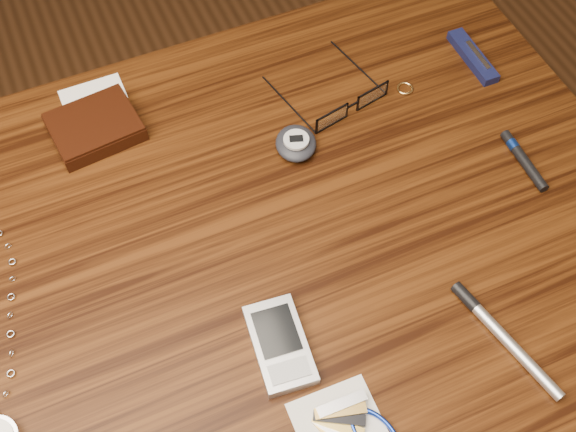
# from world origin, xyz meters

# --- Properties ---
(desk) EXTENTS (1.00, 0.70, 0.75)m
(desk) POSITION_xyz_m (0.00, 0.00, 0.65)
(desk) COLOR #391B09
(desk) RESTS_ON ground
(wallet_and_card) EXTENTS (0.12, 0.14, 0.02)m
(wallet_and_card) POSITION_xyz_m (-0.09, 0.24, 0.76)
(wallet_and_card) COLOR black
(wallet_and_card) RESTS_ON desk
(eyeglasses) EXTENTS (0.14, 0.14, 0.03)m
(eyeglasses) POSITION_xyz_m (0.21, 0.15, 0.76)
(eyeglasses) COLOR black
(eyeglasses) RESTS_ON desk
(gold_ring) EXTENTS (0.03, 0.03, 0.00)m
(gold_ring) POSITION_xyz_m (0.30, 0.15, 0.75)
(gold_ring) COLOR #EABC6D
(gold_ring) RESTS_ON desk
(pda_phone) EXTENTS (0.06, 0.11, 0.02)m
(pda_phone) POSITION_xyz_m (0.00, -0.12, 0.76)
(pda_phone) COLOR #A8A9AD
(pda_phone) RESTS_ON desk
(pedometer) EXTENTS (0.07, 0.07, 0.02)m
(pedometer) POSITION_xyz_m (0.13, 0.12, 0.76)
(pedometer) COLOR black
(pedometer) RESTS_ON desk
(notepad_keys) EXTENTS (0.10, 0.10, 0.01)m
(notepad_keys) POSITION_xyz_m (0.04, -0.23, 0.75)
(notepad_keys) COLOR silver
(notepad_keys) RESTS_ON desk
(pocket_knife) EXTENTS (0.02, 0.10, 0.01)m
(pocket_knife) POSITION_xyz_m (0.41, 0.16, 0.76)
(pocket_knife) COLOR #13193B
(pocket_knife) RESTS_ON desk
(silver_pen) EXTENTS (0.04, 0.15, 0.01)m
(silver_pen) POSITION_xyz_m (0.22, -0.20, 0.76)
(silver_pen) COLOR silver
(silver_pen) RESTS_ON desk
(black_blue_pen) EXTENTS (0.02, 0.09, 0.01)m
(black_blue_pen) POSITION_xyz_m (0.37, -0.01, 0.76)
(black_blue_pen) COLOR black
(black_blue_pen) RESTS_ON desk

